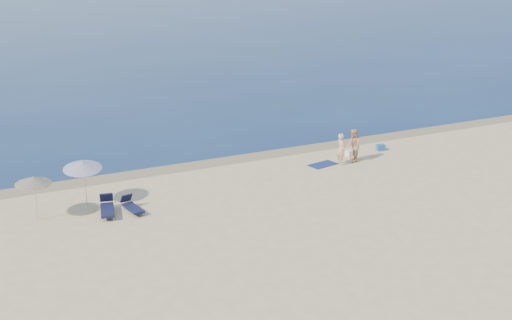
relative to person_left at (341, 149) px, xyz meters
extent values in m
cube|color=#0C214A|center=(-4.30, 84.00, -0.88)|extent=(240.00, 160.00, 0.01)
cube|color=#847254|center=(-4.30, 3.40, -0.89)|extent=(240.00, 1.60, 0.00)
imported|color=#DFA87D|center=(0.00, 0.00, 0.00)|extent=(0.50, 0.69, 1.77)
imported|color=tan|center=(0.89, 0.11, 0.05)|extent=(1.00, 1.11, 1.88)
cube|color=#101E51|center=(-0.92, 0.35, -0.87)|extent=(1.74, 1.18, 0.03)
cube|color=white|center=(1.29, 1.10, -0.73)|extent=(0.45, 0.42, 0.31)
cube|color=#1B5696|center=(3.57, 1.15, -0.71)|extent=(0.54, 0.43, 0.35)
cylinder|color=silver|center=(-13.97, -0.21, 0.09)|extent=(0.09, 0.33, 2.04)
cone|color=white|center=(-13.97, 0.08, 1.09)|extent=(2.05, 2.07, 0.56)
sphere|color=silver|center=(-13.97, 0.08, 1.27)|extent=(0.06, 0.06, 0.06)
cylinder|color=silver|center=(-16.22, -0.75, 0.01)|extent=(0.09, 0.15, 1.89)
cone|color=#BEB39D|center=(-16.22, -0.63, 0.95)|extent=(2.04, 2.05, 0.39)
sphere|color=silver|center=(-16.22, -0.63, 1.12)|extent=(0.06, 0.06, 0.06)
cube|color=#131735|center=(-12.20, -1.67, -0.68)|extent=(0.74, 1.47, 0.09)
cube|color=#131735|center=(-12.32, -0.98, -0.42)|extent=(0.56, 0.42, 0.46)
cylinder|color=#A5A5AD|center=(-12.00, -1.64, -0.78)|extent=(0.03, 0.03, 0.21)
cube|color=#121634|center=(-13.32, -1.46, -0.65)|extent=(0.91, 1.71, 0.11)
cube|color=#121634|center=(-13.15, -0.67, -0.35)|extent=(0.66, 0.51, 0.53)
cylinder|color=#A5A5AD|center=(-13.08, -1.51, -0.77)|extent=(0.03, 0.03, 0.24)
camera|label=1|loc=(-18.89, -28.26, 10.51)|focal=45.00mm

